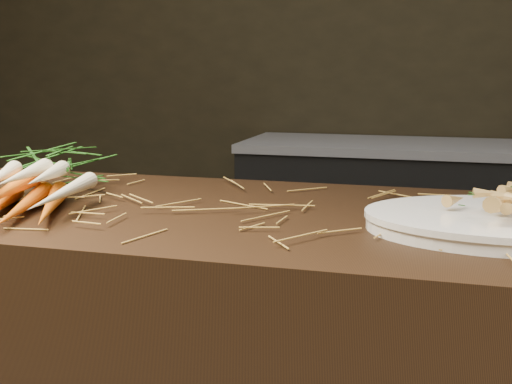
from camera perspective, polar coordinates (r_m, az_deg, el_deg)
back_counter at (r=3.17m, az=15.52°, el=-3.36°), size 1.82×0.62×0.84m
straw_bedding at (r=1.27m, az=2.27°, el=-1.44°), size 1.40×0.60×0.02m
root_veg_bunch at (r=1.45m, az=-18.31°, el=1.35°), size 0.37×0.60×0.11m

